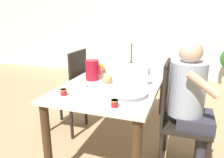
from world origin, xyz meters
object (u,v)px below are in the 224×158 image
Objects in this scene: candlestick_tall at (131,54)px; teacup_near_person at (82,85)px; chair_opposite at (70,91)px; jam_jar_red at (115,103)px; wine_glass_water at (146,73)px; jam_jar_amber at (64,92)px; teacup_across at (120,70)px; serving_tray at (128,93)px; chair_person_side at (177,115)px; red_pitcher at (92,70)px; fruit_bowl at (97,69)px; bread_plate at (108,81)px; person_seated at (191,97)px.

teacup_near_person is at bearing -97.72° from candlestick_tall.
chair_opposite is 7.61× the size of teacup_near_person.
candlestick_tall reaches higher than jam_jar_red.
wine_glass_water reaches higher than jam_jar_amber.
teacup_across is at bearing -72.07° from chair_opposite.
teacup_near_person reaches higher than jam_jar_amber.
wine_glass_water is 1.32× the size of teacup_across.
wine_glass_water is 0.52× the size of serving_tray.
red_pitcher is at bearing -94.61° from chair_person_side.
wine_glass_water is at bearing 77.81° from jam_jar_red.
chair_person_side is 5.18× the size of fruit_bowl.
chair_person_side reaches higher than red_pitcher.
jam_jar_red is (0.23, -0.49, -0.00)m from bread_plate.
teacup_across is at bearing -120.66° from person_seated.
serving_tray is at bearing -77.12° from candlestick_tall.
serving_tray is at bearing -34.71° from red_pitcher.
red_pitcher reaches higher than wine_glass_water.
person_seated is 0.89m from teacup_across.
teacup_near_person is 1.19m from candlestick_tall.
red_pitcher is (-0.85, 0.07, 0.33)m from chair_person_side.
chair_opposite is 3.02× the size of serving_tray.
teacup_across is 0.98m from jam_jar_red.
jam_jar_amber is 1.00× the size of jam_jar_red.
red_pitcher is 1.56× the size of teacup_near_person.
bread_plate reaches higher than jam_jar_red.
jam_jar_amber is 0.17× the size of candlestick_tall.
candlestick_tall is (0.23, 0.65, 0.08)m from fruit_bowl.
teacup_across is (-0.37, 0.39, -0.10)m from wine_glass_water.
jam_jar_red is at bearing -39.75° from chair_person_side.
serving_tray is (0.44, -0.06, -0.01)m from teacup_near_person.
chair_person_side is 3.02× the size of serving_tray.
fruit_bowl reaches higher than serving_tray.
chair_person_side is 0.70m from bread_plate.
jam_jar_red is at bearing -59.90° from fruit_bowl.
teacup_near_person is 0.23m from jam_jar_amber.
jam_jar_red is at bearing -95.68° from serving_tray.
bread_plate is 0.46m from jam_jar_amber.
jam_jar_amber is 1.42m from candlestick_tall.
chair_person_side is 1.00m from fruit_bowl.
wine_glass_water is at bearing -1.70° from red_pitcher.
serving_tray is 1.72× the size of fruit_bowl.
jam_jar_amber is (-0.49, -0.17, 0.01)m from serving_tray.
wine_glass_water is at bearing 38.64° from jam_jar_amber.
chair_person_side and chair_opposite have the same top height.
wine_glass_water is at bearing -98.88° from person_seated.
teacup_near_person is at bearing -87.27° from red_pitcher.
chair_person_side is at bearing -95.78° from person_seated.
chair_opposite is at bearing -167.80° from fruit_bowl.
jam_jar_amber is 0.47m from jam_jar_red.
jam_jar_red is 0.29× the size of fruit_bowl.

